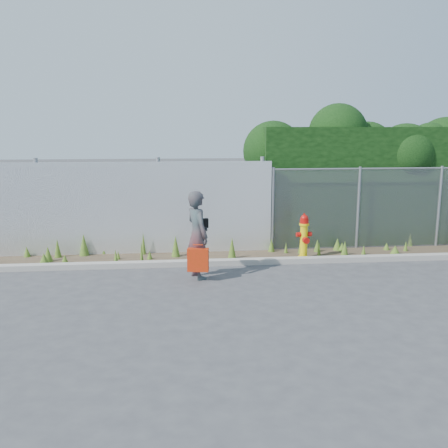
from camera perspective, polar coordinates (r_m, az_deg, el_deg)
name	(u,v)px	position (r m, az deg, el deg)	size (l,w,h in m)	color
ground	(247,291)	(9.39, 2.69, -7.60)	(80.00, 80.00, 0.00)	#3D3D40
curb	(236,262)	(11.08, 1.34, -4.35)	(16.00, 0.22, 0.12)	gray
weed_strip	(228,252)	(11.70, 0.48, -3.18)	(16.00, 1.33, 0.54)	#443527
corrugated_fence	(93,209)	(12.11, -14.78, 1.66)	(8.50, 0.21, 2.30)	silver
chainlink_fence	(399,207)	(13.19, 19.35, 1.83)	(6.50, 0.07, 2.05)	gray
hedge	(391,168)	(14.09, 18.51, 6.05)	(7.74, 2.04, 3.60)	black
fire_hydrant	(304,237)	(11.56, 9.12, -1.50)	(0.36, 0.32, 1.07)	yellow
woman	(197,235)	(9.95, -3.05, -1.26)	(0.64, 0.42, 1.77)	#0E5A5D
red_tote_bag	(198,260)	(9.82, -2.99, -4.11)	(0.41, 0.15, 0.54)	#A82B09
black_shoulder_bag	(202,223)	(10.02, -2.53, 0.09)	(0.25, 0.10, 0.19)	black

